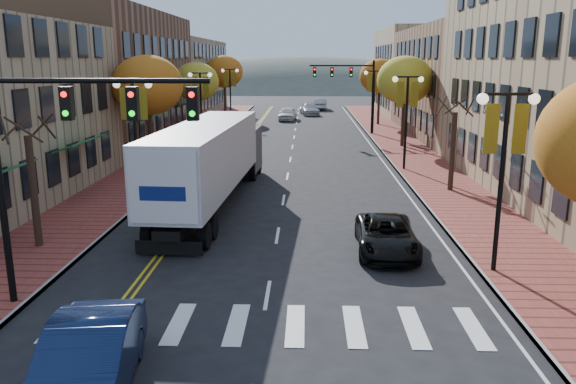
{
  "coord_description": "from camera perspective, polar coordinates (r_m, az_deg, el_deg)",
  "views": [
    {
      "loc": [
        1.17,
        -12.02,
        7.05
      ],
      "look_at": [
        0.48,
        8.48,
        2.2
      ],
      "focal_mm": 35.0,
      "sensor_mm": 36.0,
      "label": 1
    }
  ],
  "objects": [
    {
      "name": "ground",
      "position": [
        13.99,
        -3.29,
        -16.99
      ],
      "size": [
        200.0,
        200.0,
        0.0
      ],
      "primitive_type": "plane",
      "color": "black",
      "rests_on": "ground"
    },
    {
      "name": "sidewalk_left",
      "position": [
        46.2,
        -10.86,
        4.38
      ],
      "size": [
        4.0,
        85.0,
        0.15
      ],
      "primitive_type": "cube",
      "color": "brown",
      "rests_on": "ground"
    },
    {
      "name": "sidewalk_right",
      "position": [
        45.74,
        11.78,
        4.25
      ],
      "size": [
        4.0,
        85.0,
        0.15
      ],
      "primitive_type": "cube",
      "color": "brown",
      "rests_on": "ground"
    },
    {
      "name": "building_left_mid",
      "position": [
        51.37,
        -19.16,
        10.86
      ],
      "size": [
        12.0,
        24.0,
        11.0
      ],
      "primitive_type": "cube",
      "color": "brown",
      "rests_on": "ground"
    },
    {
      "name": "building_left_far",
      "position": [
        75.28,
        -12.29,
        11.26
      ],
      "size": [
        12.0,
        26.0,
        9.5
      ],
      "primitive_type": "cube",
      "color": "#9E8966",
      "rests_on": "ground"
    },
    {
      "name": "building_right_mid",
      "position": [
        56.77,
        20.03,
        10.45
      ],
      "size": [
        15.0,
        24.0,
        10.0
      ],
      "primitive_type": "cube",
      "color": "brown",
      "rests_on": "ground"
    },
    {
      "name": "building_right_far",
      "position": [
        77.99,
        15.07,
        11.72
      ],
      "size": [
        15.0,
        20.0,
        11.0
      ],
      "primitive_type": "cube",
      "color": "#9E8966",
      "rests_on": "ground"
    },
    {
      "name": "tree_left_a",
      "position": [
        22.97,
        -24.42,
        0.03
      ],
      "size": [
        0.28,
        0.28,
        4.2
      ],
      "color": "#382619",
      "rests_on": "sidewalk_left"
    },
    {
      "name": "tree_left_b",
      "position": [
        37.47,
        -14.08,
        10.46
      ],
      "size": [
        4.48,
        4.48,
        7.21
      ],
      "color": "#382619",
      "rests_on": "sidewalk_left"
    },
    {
      "name": "tree_left_c",
      "position": [
        53.05,
        -9.31,
        10.98
      ],
      "size": [
        4.16,
        4.16,
        6.69
      ],
      "color": "#382619",
      "rests_on": "sidewalk_left"
    },
    {
      "name": "tree_left_d",
      "position": [
        70.77,
        -6.49,
        12.05
      ],
      "size": [
        4.61,
        4.61,
        7.42
      ],
      "color": "#382619",
      "rests_on": "sidewalk_left"
    },
    {
      "name": "tree_right_b",
      "position": [
        31.4,
        16.37,
        3.97
      ],
      "size": [
        0.28,
        0.28,
        4.2
      ],
      "color": "#382619",
      "rests_on": "sidewalk_right"
    },
    {
      "name": "tree_right_c",
      "position": [
        46.71,
        11.79,
        11.06
      ],
      "size": [
        4.48,
        4.48,
        7.21
      ],
      "color": "#382619",
      "rests_on": "sidewalk_right"
    },
    {
      "name": "tree_right_d",
      "position": [
        62.54,
        9.3,
        11.52
      ],
      "size": [
        4.35,
        4.35,
        7.0
      ],
      "color": "#382619",
      "rests_on": "sidewalk_right"
    },
    {
      "name": "lamp_left_b",
      "position": [
        29.46,
        -15.34,
        7.47
      ],
      "size": [
        1.96,
        0.36,
        6.05
      ],
      "color": "black",
      "rests_on": "ground"
    },
    {
      "name": "lamp_left_c",
      "position": [
        46.91,
        -8.87,
        9.78
      ],
      "size": [
        1.96,
        0.36,
        6.05
      ],
      "color": "black",
      "rests_on": "ground"
    },
    {
      "name": "lamp_left_d",
      "position": [
        64.67,
        -5.9,
        10.79
      ],
      "size": [
        1.96,
        0.36,
        6.05
      ],
      "color": "black",
      "rests_on": "ground"
    },
    {
      "name": "lamp_right_a",
      "position": [
        19.3,
        21.1,
        4.2
      ],
      "size": [
        1.96,
        0.36,
        6.05
      ],
      "color": "black",
      "rests_on": "ground"
    },
    {
      "name": "lamp_right_b",
      "position": [
        36.68,
        11.99,
        8.71
      ],
      "size": [
        1.96,
        0.36,
        6.05
      ],
      "color": "black",
      "rests_on": "ground"
    },
    {
      "name": "lamp_right_c",
      "position": [
        54.46,
        8.73,
        10.25
      ],
      "size": [
        1.96,
        0.36,
        6.05
      ],
      "color": "black",
      "rests_on": "ground"
    },
    {
      "name": "traffic_mast_near",
      "position": [
        16.56,
        -21.85,
        4.97
      ],
      "size": [
        6.1,
        0.35,
        7.0
      ],
      "color": "black",
      "rests_on": "ground"
    },
    {
      "name": "traffic_mast_far",
      "position": [
        54.23,
        6.59,
        10.97
      ],
      "size": [
        6.1,
        0.34,
        7.0
      ],
      "color": "black",
      "rests_on": "ground"
    },
    {
      "name": "semi_truck",
      "position": [
        27.78,
        -7.64,
        3.6
      ],
      "size": [
        3.52,
        16.71,
        4.15
      ],
      "rotation": [
        0.0,
        0.0,
        -0.05
      ],
      "color": "black",
      "rests_on": "ground"
    },
    {
      "name": "navy_sedan",
      "position": [
        13.09,
        -19.68,
        -15.98
      ],
      "size": [
        2.37,
        5.15,
        1.64
      ],
      "primitive_type": "imported",
      "rotation": [
        0.0,
        0.0,
        0.13
      ],
      "color": "#0E1938",
      "rests_on": "ground"
    },
    {
      "name": "black_suv",
      "position": [
        21.35,
        9.97,
        -4.34
      ],
      "size": [
        2.32,
        4.77,
        1.31
      ],
      "primitive_type": "imported",
      "rotation": [
        0.0,
        0.0,
        -0.03
      ],
      "color": "black",
      "rests_on": "ground"
    },
    {
      "name": "car_far_white",
      "position": [
        67.23,
        -0.02,
        7.96
      ],
      "size": [
        2.3,
        4.76,
        1.57
      ],
      "primitive_type": "imported",
      "rotation": [
        0.0,
        0.0,
        -0.1
      ],
      "color": "white",
      "rests_on": "ground"
    },
    {
      "name": "car_far_silver",
      "position": [
        74.02,
        2.2,
        8.42
      ],
      "size": [
        2.78,
        5.42,
        1.51
      ],
      "primitive_type": "imported",
      "rotation": [
        0.0,
        0.0,
        0.13
      ],
      "color": "#ABACB3",
      "rests_on": "ground"
    },
    {
      "name": "car_far_oncoming",
      "position": [
        81.79,
        3.33,
        8.89
      ],
      "size": [
        2.0,
        4.84,
        1.56
      ],
      "primitive_type": "imported",
      "rotation": [
        0.0,
        0.0,
        3.07
      ],
      "color": "#9FA0A7",
      "rests_on": "ground"
    }
  ]
}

